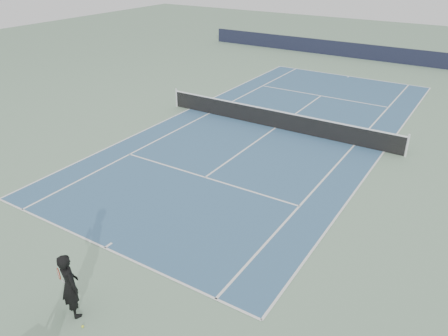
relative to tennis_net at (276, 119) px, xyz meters
The scene contains 6 objects.
ground 0.50m from the tennis_net, ahead, with size 80.00×80.00×0.00m, color gray.
court_surface 0.50m from the tennis_net, ahead, with size 10.97×23.77×0.01m, color #365C80.
tennis_net is the anchor object (origin of this frame).
windscreen_far 17.89m from the tennis_net, 90.00° to the left, with size 30.00×0.25×1.20m, color black.
tennis_player 14.26m from the tennis_net, 84.59° to the right, with size 0.86×0.69×1.83m.
tennis_ball 14.56m from the tennis_net, 82.59° to the right, with size 0.07×0.07×0.07m, color yellow.
Camera 1 is at (8.96, -19.14, 8.34)m, focal length 35.00 mm.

